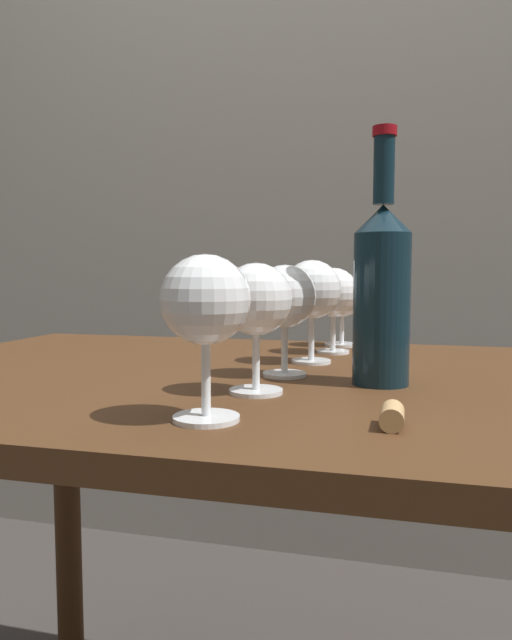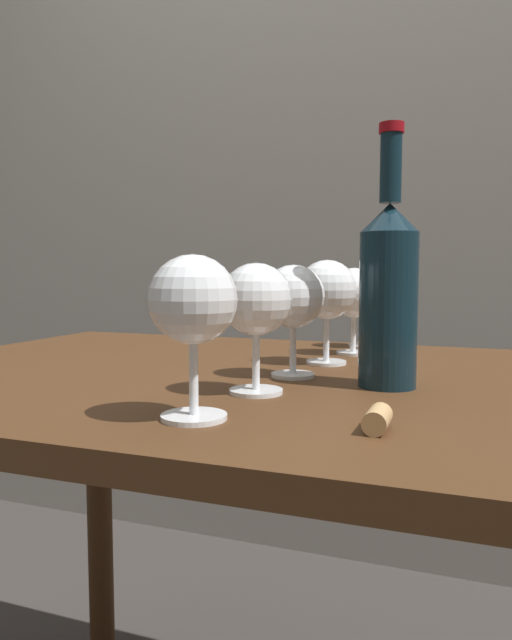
{
  "view_description": "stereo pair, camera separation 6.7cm",
  "coord_description": "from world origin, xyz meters",
  "px_view_note": "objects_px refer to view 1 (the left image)",
  "views": [
    {
      "loc": [
        0.22,
        -0.79,
        0.9
      ],
      "look_at": [
        0.05,
        -0.14,
        0.85
      ],
      "focal_mm": 32.89,
      "sensor_mm": 36.0,
      "label": 1
    },
    {
      "loc": [
        0.28,
        -0.77,
        0.9
      ],
      "look_at": [
        0.05,
        -0.14,
        0.85
      ],
      "focal_mm": 32.89,
      "sensor_mm": 36.0,
      "label": 2
    }
  ],
  "objects_px": {
    "wine_glass_cabernet": "(334,294)",
    "cork": "(392,416)",
    "wine_glass_empty": "(256,303)",
    "wine_glass_rose": "(342,299)",
    "wine_glass_chardonnay": "(205,304)",
    "wine_glass_merlot": "(285,298)",
    "wine_glass_pinot": "(312,291)",
    "wine_bottle": "(382,288)"
  },
  "relations": [
    {
      "from": "wine_glass_empty",
      "to": "cork",
      "type": "relative_size",
      "value": 3.62
    },
    {
      "from": "wine_glass_chardonnay",
      "to": "wine_glass_rose",
      "type": "bearing_deg",
      "value": 83.79
    },
    {
      "from": "wine_glass_rose",
      "to": "cork",
      "type": "distance_m",
      "value": 0.59
    },
    {
      "from": "wine_glass_cabernet",
      "to": "wine_bottle",
      "type": "distance_m",
      "value": 0.28
    },
    {
      "from": "cork",
      "to": "wine_glass_cabernet",
      "type": "bearing_deg",
      "value": 103.37
    },
    {
      "from": "cork",
      "to": "wine_glass_rose",
      "type": "bearing_deg",
      "value": 100.69
    },
    {
      "from": "wine_glass_merlot",
      "to": "wine_glass_cabernet",
      "type": "height_order",
      "value": "wine_glass_merlot"
    },
    {
      "from": "wine_glass_pinot",
      "to": "wine_glass_cabernet",
      "type": "bearing_deg",
      "value": 80.67
    },
    {
      "from": "wine_glass_empty",
      "to": "cork",
      "type": "bearing_deg",
      "value": -36.1
    },
    {
      "from": "wine_glass_chardonnay",
      "to": "wine_bottle",
      "type": "height_order",
      "value": "wine_bottle"
    },
    {
      "from": "wine_glass_chardonnay",
      "to": "cork",
      "type": "relative_size",
      "value": 3.77
    },
    {
      "from": "wine_glass_empty",
      "to": "cork",
      "type": "height_order",
      "value": "wine_glass_empty"
    },
    {
      "from": "wine_glass_cabernet",
      "to": "wine_bottle",
      "type": "relative_size",
      "value": 0.47
    },
    {
      "from": "wine_bottle",
      "to": "wine_glass_pinot",
      "type": "bearing_deg",
      "value": 127.03
    },
    {
      "from": "cork",
      "to": "wine_bottle",
      "type": "bearing_deg",
      "value": 95.45
    },
    {
      "from": "wine_glass_chardonnay",
      "to": "wine_bottle",
      "type": "bearing_deg",
      "value": 55.85
    },
    {
      "from": "wine_glass_chardonnay",
      "to": "wine_glass_empty",
      "type": "distance_m",
      "value": 0.13
    },
    {
      "from": "wine_glass_rose",
      "to": "wine_glass_empty",
      "type": "bearing_deg",
      "value": -96.19
    },
    {
      "from": "wine_glass_chardonnay",
      "to": "wine_glass_merlot",
      "type": "relative_size",
      "value": 1.05
    },
    {
      "from": "wine_glass_empty",
      "to": "wine_glass_rose",
      "type": "distance_m",
      "value": 0.46
    },
    {
      "from": "wine_glass_pinot",
      "to": "wine_glass_rose",
      "type": "xyz_separation_m",
      "value": [
        0.02,
        0.22,
        -0.02
      ]
    },
    {
      "from": "wine_glass_cabernet",
      "to": "wine_bottle",
      "type": "height_order",
      "value": "wine_bottle"
    },
    {
      "from": "wine_glass_cabernet",
      "to": "wine_glass_rose",
      "type": "relative_size",
      "value": 1.11
    },
    {
      "from": "wine_glass_rose",
      "to": "cork",
      "type": "relative_size",
      "value": 3.16
    },
    {
      "from": "wine_glass_rose",
      "to": "cork",
      "type": "bearing_deg",
      "value": -79.31
    },
    {
      "from": "wine_glass_empty",
      "to": "wine_glass_pinot",
      "type": "height_order",
      "value": "wine_glass_pinot"
    },
    {
      "from": "wine_glass_cabernet",
      "to": "wine_glass_chardonnay",
      "type": "bearing_deg",
      "value": -97.01
    },
    {
      "from": "wine_glass_cabernet",
      "to": "cork",
      "type": "relative_size",
      "value": 3.52
    },
    {
      "from": "wine_glass_empty",
      "to": "wine_bottle",
      "type": "distance_m",
      "value": 0.17
    },
    {
      "from": "wine_glass_merlot",
      "to": "wine_glass_pinot",
      "type": "relative_size",
      "value": 0.95
    },
    {
      "from": "wine_glass_chardonnay",
      "to": "cork",
      "type": "distance_m",
      "value": 0.2
    },
    {
      "from": "wine_glass_cabernet",
      "to": "wine_glass_empty",
      "type": "bearing_deg",
      "value": -97.28
    },
    {
      "from": "wine_glass_empty",
      "to": "wine_glass_rose",
      "type": "bearing_deg",
      "value": 83.81
    },
    {
      "from": "wine_glass_empty",
      "to": "wine_glass_merlot",
      "type": "height_order",
      "value": "wine_glass_empty"
    },
    {
      "from": "wine_glass_merlot",
      "to": "cork",
      "type": "bearing_deg",
      "value": -57.49
    },
    {
      "from": "wine_glass_empty",
      "to": "wine_glass_pinot",
      "type": "relative_size",
      "value": 0.95
    },
    {
      "from": "wine_glass_chardonnay",
      "to": "wine_glass_empty",
      "type": "xyz_separation_m",
      "value": [
        0.01,
        0.13,
        -0.01
      ]
    },
    {
      "from": "wine_glass_merlot",
      "to": "wine_glass_rose",
      "type": "relative_size",
      "value": 1.14
    },
    {
      "from": "wine_glass_cabernet",
      "to": "wine_glass_rose",
      "type": "height_order",
      "value": "wine_glass_cabernet"
    },
    {
      "from": "wine_glass_merlot",
      "to": "wine_glass_cabernet",
      "type": "distance_m",
      "value": 0.24
    },
    {
      "from": "wine_bottle",
      "to": "wine_glass_empty",
      "type": "bearing_deg",
      "value": -146.32
    },
    {
      "from": "wine_glass_merlot",
      "to": "wine_bottle",
      "type": "distance_m",
      "value": 0.13
    }
  ]
}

